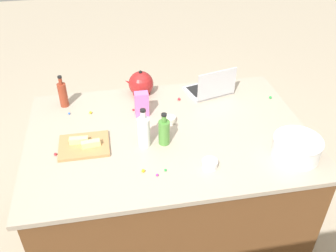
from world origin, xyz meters
TOP-DOWN VIEW (x-y plane):
  - ground_plane at (0.00, 0.00)m, footprint 12.00×12.00m
  - island_counter at (0.00, 0.00)m, footprint 1.75×1.18m
  - laptop at (-0.39, -0.41)m, footprint 0.36×0.30m
  - mixing_bowl_large at (-0.68, 0.35)m, footprint 0.28×0.28m
  - bottle_olive at (0.04, 0.10)m, footprint 0.07×0.07m
  - bottle_vinegar at (0.16, 0.10)m, footprint 0.07×0.07m
  - bottle_soy at (0.65, -0.43)m, footprint 0.06×0.06m
  - kettle at (0.11, -0.50)m, footprint 0.21×0.18m
  - cutting_board at (0.52, 0.05)m, footprint 0.30×0.24m
  - butter_stick_left at (0.55, 0.03)m, footprint 0.11×0.04m
  - butter_stick_right at (0.48, 0.07)m, footprint 0.11×0.05m
  - ramekin_small at (-0.03, -0.11)m, footprint 0.08×0.08m
  - ramekin_medium at (-0.17, 0.36)m, footprint 0.09×0.09m
  - candy_bag at (0.14, -0.23)m, footprint 0.09×0.06m
  - candy_0 at (0.08, 0.34)m, footprint 0.01×0.01m
  - candy_1 at (0.19, -0.28)m, footprint 0.02×0.02m
  - candy_2 at (0.48, -0.30)m, footprint 0.02×0.02m
  - candy_3 at (0.68, 0.10)m, footprint 0.02×0.02m
  - candy_4 at (-0.79, -0.27)m, footprint 0.02×0.02m
  - candy_5 at (0.13, 0.38)m, footprint 0.01×0.01m
  - candy_6 at (0.62, -0.32)m, footprint 0.02×0.02m
  - candy_7 at (0.20, 0.33)m, footprint 0.02×0.02m
  - candy_8 at (-0.14, -0.36)m, footprint 0.02×0.02m

SIDE VIEW (x-z plane):
  - ground_plane at x=0.00m, z-range 0.00..0.00m
  - island_counter at x=0.00m, z-range 0.00..0.90m
  - candy_0 at x=0.08m, z-range 0.90..0.91m
  - candy_5 at x=0.13m, z-range 0.90..0.91m
  - candy_1 at x=0.19m, z-range 0.90..0.92m
  - candy_6 at x=0.62m, z-range 0.90..0.92m
  - candy_3 at x=0.68m, z-range 0.90..0.92m
  - cutting_board at x=0.52m, z-range 0.90..0.92m
  - candy_2 at x=0.48m, z-range 0.90..0.92m
  - candy_4 at x=-0.79m, z-range 0.90..0.92m
  - candy_7 at x=0.20m, z-range 0.90..0.92m
  - candy_8 at x=-0.14m, z-range 0.90..0.92m
  - ramekin_small at x=-0.03m, z-range 0.90..0.94m
  - ramekin_medium at x=-0.17m, z-range 0.90..0.94m
  - butter_stick_left at x=0.55m, z-range 0.92..0.95m
  - butter_stick_right at x=0.48m, z-range 0.92..0.95m
  - laptop at x=-0.39m, z-range 0.84..1.06m
  - mixing_bowl_large at x=-0.68m, z-range 0.90..1.03m
  - kettle at x=0.11m, z-range 0.88..1.08m
  - bottle_olive at x=0.04m, z-range 0.88..1.09m
  - candy_bag at x=0.14m, z-range 0.90..1.07m
  - bottle_soy at x=0.65m, z-range 0.88..1.11m
  - bottle_vinegar at x=0.16m, z-range 0.87..1.13m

